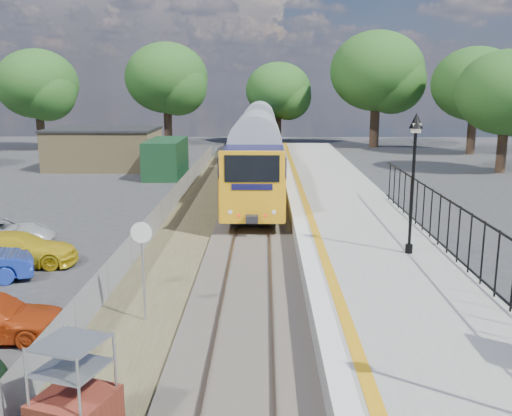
{
  "coord_description": "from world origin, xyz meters",
  "views": [
    {
      "loc": [
        0.51,
        -12.22,
        6.32
      ],
      "look_at": [
        0.21,
        7.89,
        2.0
      ],
      "focal_mm": 40.0,
      "sensor_mm": 36.0,
      "label": 1
    }
  ],
  "objects_px": {
    "victorian_lamp_north": "(415,151)",
    "brick_plinth": "(74,395)",
    "car_yellow": "(18,249)",
    "train": "(258,139)",
    "speed_sign": "(142,255)"
  },
  "relations": [
    {
      "from": "car_yellow",
      "to": "brick_plinth",
      "type": "bearing_deg",
      "value": -157.23
    },
    {
      "from": "brick_plinth",
      "to": "speed_sign",
      "type": "distance_m",
      "value": 5.46
    },
    {
      "from": "brick_plinth",
      "to": "speed_sign",
      "type": "relative_size",
      "value": 0.71
    },
    {
      "from": "victorian_lamp_north",
      "to": "train",
      "type": "height_order",
      "value": "victorian_lamp_north"
    },
    {
      "from": "victorian_lamp_north",
      "to": "brick_plinth",
      "type": "distance_m",
      "value": 12.67
    },
    {
      "from": "victorian_lamp_north",
      "to": "speed_sign",
      "type": "relative_size",
      "value": 1.63
    },
    {
      "from": "victorian_lamp_north",
      "to": "brick_plinth",
      "type": "height_order",
      "value": "victorian_lamp_north"
    },
    {
      "from": "victorian_lamp_north",
      "to": "train",
      "type": "relative_size",
      "value": 0.11
    },
    {
      "from": "victorian_lamp_north",
      "to": "speed_sign",
      "type": "height_order",
      "value": "victorian_lamp_north"
    },
    {
      "from": "train",
      "to": "brick_plinth",
      "type": "xyz_separation_m",
      "value": [
        -2.85,
        -34.24,
        -1.37
      ]
    },
    {
      "from": "train",
      "to": "brick_plinth",
      "type": "relative_size",
      "value": 20.26
    },
    {
      "from": "train",
      "to": "speed_sign",
      "type": "height_order",
      "value": "train"
    },
    {
      "from": "victorian_lamp_north",
      "to": "train",
      "type": "distance_m",
      "value": 25.76
    },
    {
      "from": "victorian_lamp_north",
      "to": "car_yellow",
      "type": "xyz_separation_m",
      "value": [
        -13.6,
        1.21,
        -3.69
      ]
    },
    {
      "from": "victorian_lamp_north",
      "to": "speed_sign",
      "type": "distance_m",
      "value": 9.17
    }
  ]
}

